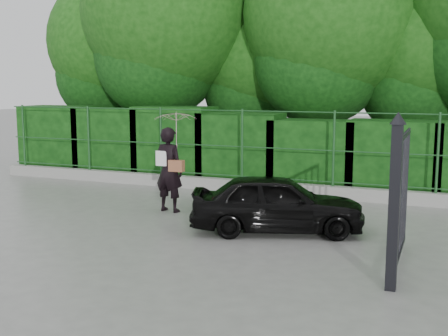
% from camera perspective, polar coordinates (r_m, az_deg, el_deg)
% --- Properties ---
extents(ground, '(80.00, 80.00, 0.00)m').
position_cam_1_polar(ground, '(10.45, -8.87, -6.59)').
color(ground, gray).
extents(kerb, '(14.00, 0.25, 0.30)m').
position_cam_1_polar(kerb, '(14.37, 0.34, -1.73)').
color(kerb, '#9E9E99').
rests_on(kerb, ground).
extents(fence, '(14.13, 0.06, 1.80)m').
position_cam_1_polar(fence, '(14.14, 1.17, 2.40)').
color(fence, '#1E4E23').
rests_on(fence, kerb).
extents(hedge, '(14.20, 1.20, 2.08)m').
position_cam_1_polar(hedge, '(15.24, 1.10, 1.98)').
color(hedge, black).
rests_on(hedge, ground).
extents(trees, '(17.10, 6.15, 8.08)m').
position_cam_1_polar(trees, '(16.99, 8.25, 14.90)').
color(trees, black).
rests_on(trees, ground).
extents(gate, '(0.22, 2.33, 2.36)m').
position_cam_1_polar(gate, '(8.08, 17.23, -2.70)').
color(gate, black).
rests_on(gate, ground).
extents(woman, '(0.96, 0.93, 2.14)m').
position_cam_1_polar(woman, '(11.90, -5.21, 2.07)').
color(woman, black).
rests_on(woman, ground).
extents(car, '(3.41, 2.21, 1.08)m').
position_cam_1_polar(car, '(10.38, 5.42, -3.56)').
color(car, black).
rests_on(car, ground).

